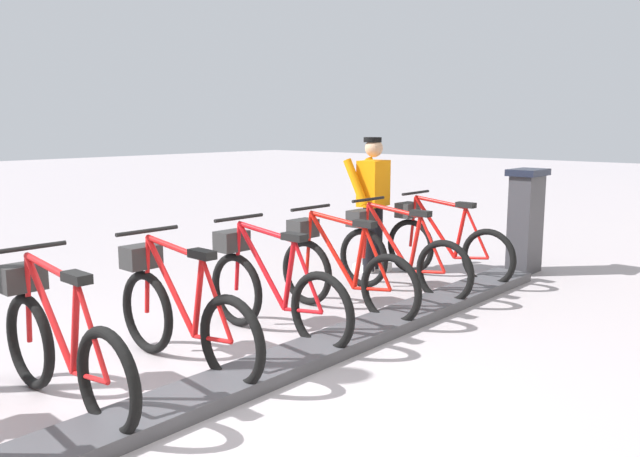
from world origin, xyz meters
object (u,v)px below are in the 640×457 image
Objects in this scene: bike_docked_0 at (442,243)px; worker_near_rack at (373,199)px; bike_docked_2 at (340,270)px; payment_kiosk at (525,219)px; bike_docked_1 at (396,255)px; bike_docked_4 at (180,312)px; bike_docked_3 at (270,288)px; bike_docked_5 at (59,344)px.

worker_near_rack reaches higher than bike_docked_0.
payment_kiosk is at bearing -101.30° from bike_docked_2.
bike_docked_2 is (0.00, 1.87, 0.00)m from bike_docked_0.
bike_docked_1 is 0.94m from bike_docked_2.
bike_docked_2 is 1.00× the size of bike_docked_4.
bike_docked_1 is at bearing -90.00° from bike_docked_3.
bike_docked_3 is 1.00× the size of bike_docked_5.
bike_docked_2 is 0.94m from bike_docked_3.
bike_docked_3 is at bearing 90.00° from bike_docked_2.
bike_docked_0 is 1.00× the size of bike_docked_1.
bike_docked_0 is at bearing -90.00° from bike_docked_5.
bike_docked_4 is at bearing 83.11° from payment_kiosk.
bike_docked_1 is at bearing 140.31° from worker_near_rack.
bike_docked_4 is at bearing 90.00° from bike_docked_1.
bike_docked_4 is (0.00, 1.87, 0.00)m from bike_docked_2.
bike_docked_1 is 1.23m from worker_near_rack.
bike_docked_4 is at bearing 103.90° from worker_near_rack.
bike_docked_0 is 4.68m from bike_docked_5.
bike_docked_1 is at bearing -90.00° from bike_docked_4.
bike_docked_3 is 2.78m from worker_near_rack.
payment_kiosk is 1.17m from bike_docked_0.
worker_near_rack reaches higher than bike_docked_2.
bike_docked_3 and bike_docked_5 have the same top height.
bike_docked_2 is 1.87m from bike_docked_4.
payment_kiosk reaches higher than bike_docked_5.
payment_kiosk reaches higher than bike_docked_3.
bike_docked_4 is (0.57, 4.73, -0.24)m from payment_kiosk.
bike_docked_5 is at bearing 101.07° from worker_near_rack.
payment_kiosk is 0.74× the size of bike_docked_0.
worker_near_rack is at bearing -71.40° from bike_docked_3.
payment_kiosk is 0.74× the size of bike_docked_3.
bike_docked_3 is at bearing -90.00° from bike_docked_4.
bike_docked_1 and bike_docked_2 have the same top height.
bike_docked_1 is 1.00× the size of bike_docked_2.
bike_docked_2 and bike_docked_3 have the same top height.
payment_kiosk is 2.02m from bike_docked_1.
bike_docked_0 is 1.00× the size of bike_docked_3.
payment_kiosk is 0.74× the size of bike_docked_2.
bike_docked_0 is 1.04× the size of worker_near_rack.
bike_docked_5 is (0.00, 4.68, 0.00)m from bike_docked_0.
payment_kiosk is 3.85m from bike_docked_3.
bike_docked_1 is 1.04× the size of worker_near_rack.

